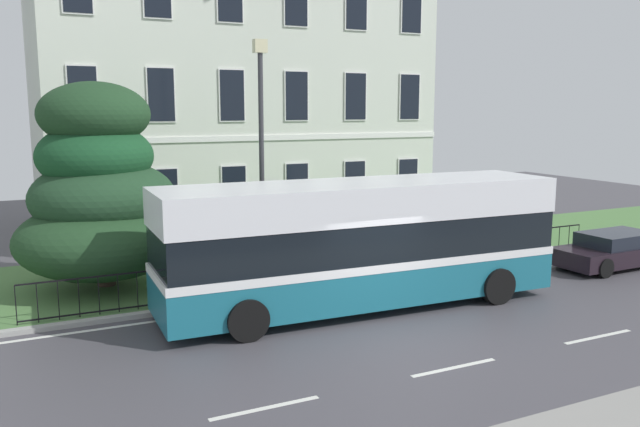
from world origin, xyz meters
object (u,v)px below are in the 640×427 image
object	(u,v)px
georgian_townhouse	(221,63)
litter_bin	(377,254)
evergreen_tree	(100,197)
single_decker_bus	(361,242)
street_lamp_post	(261,147)
parked_hatchback_00	(613,250)

from	to	relation	value
georgian_townhouse	litter_bin	xyz separation A→B (m)	(1.05, -11.72, -6.33)
georgian_townhouse	evergreen_tree	bearing A→B (deg)	-124.66
evergreen_tree	single_decker_bus	xyz separation A→B (m)	(5.70, -4.59, -0.94)
evergreen_tree	street_lamp_post	size ratio (longest dim) A/B	0.84
georgian_townhouse	street_lamp_post	distance (m)	11.83
single_decker_bus	street_lamp_post	bearing A→B (deg)	120.13
evergreen_tree	street_lamp_post	bearing A→B (deg)	-21.86
litter_bin	georgian_townhouse	bearing A→B (deg)	95.13
georgian_townhouse	litter_bin	bearing A→B (deg)	-84.87
parked_hatchback_00	street_lamp_post	distance (m)	11.79
georgian_townhouse	evergreen_tree	size ratio (longest dim) A/B	2.76
evergreen_tree	georgian_townhouse	bearing A→B (deg)	55.34
georgian_townhouse	street_lamp_post	world-z (taller)	georgian_townhouse
evergreen_tree	street_lamp_post	world-z (taller)	street_lamp_post
georgian_townhouse	evergreen_tree	xyz separation A→B (m)	(-6.58, -9.52, -4.39)
single_decker_bus	parked_hatchback_00	world-z (taller)	single_decker_bus
parked_hatchback_00	street_lamp_post	world-z (taller)	street_lamp_post
georgian_townhouse	street_lamp_post	size ratio (longest dim) A/B	2.31
evergreen_tree	street_lamp_post	xyz separation A→B (m)	(4.14, -1.66, 1.37)
georgian_townhouse	litter_bin	world-z (taller)	georgian_townhouse
georgian_townhouse	single_decker_bus	distance (m)	15.10
single_decker_bus	street_lamp_post	size ratio (longest dim) A/B	1.54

